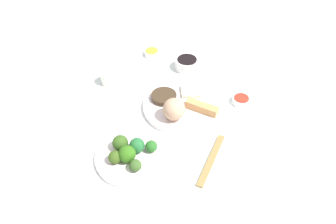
{
  "coord_description": "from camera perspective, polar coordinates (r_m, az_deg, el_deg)",
  "views": [
    {
      "loc": [
        0.1,
        0.9,
        0.83
      ],
      "look_at": [
        0.04,
        0.08,
        0.06
      ],
      "focal_mm": 35.69,
      "sensor_mm": 36.0,
      "label": 1
    }
  ],
  "objects": [
    {
      "name": "spring_roll",
      "position": [
        1.16,
        5.82,
        0.77
      ],
      "size": [
        0.11,
        0.09,
        0.03
      ],
      "primitive_type": "cube",
      "rotation": [
        0.0,
        0.0,
        2.58
      ],
      "color": "tan",
      "rests_on": "main_plate"
    },
    {
      "name": "sauce_ramekin_hot_mustard_liquid",
      "position": [
        1.45,
        -2.78,
        10.43
      ],
      "size": [
        0.05,
        0.05,
        0.0
      ],
      "primitive_type": "cylinder",
      "color": "yellow",
      "rests_on": "sauce_ramekin_hot_mustard"
    },
    {
      "name": "sauce_ramekin_hot_mustard",
      "position": [
        1.46,
        -2.76,
        10.03
      ],
      "size": [
        0.06,
        0.06,
        0.02
      ],
      "primitive_type": "cylinder",
      "color": "white",
      "rests_on": "tabletop"
    },
    {
      "name": "chopsticks_pair",
      "position": [
        1.04,
        7.4,
        -8.1
      ],
      "size": [
        0.12,
        0.2,
        0.01
      ],
      "primitive_type": "cube",
      "rotation": [
        0.0,
        0.0,
        1.09
      ],
      "color": "#A07D45",
      "rests_on": "tabletop"
    },
    {
      "name": "crab_rangoon_wonton",
      "position": [
        1.24,
        3.85,
        3.55
      ],
      "size": [
        0.07,
        0.07,
        0.01
      ],
      "primitive_type": "cube",
      "rotation": [
        0.0,
        0.0,
        -0.01
      ],
      "color": "beige",
      "rests_on": "main_plate"
    },
    {
      "name": "broccoli_floret_0",
      "position": [
        1.03,
        -2.87,
        -5.87
      ],
      "size": [
        0.04,
        0.04,
        0.04
      ],
      "primitive_type": "sphere",
      "color": "#2A6926",
      "rests_on": "broccoli_plate"
    },
    {
      "name": "broccoli_floret_2",
      "position": [
        1.01,
        -7.0,
        -7.12
      ],
      "size": [
        0.05,
        0.05,
        0.05
      ],
      "primitive_type": "sphere",
      "color": "#346E19",
      "rests_on": "broccoli_plate"
    },
    {
      "name": "sauce_ramekin_sweet_and_sour",
      "position": [
        1.24,
        12.37,
        1.93
      ],
      "size": [
        0.06,
        0.06,
        0.02
      ],
      "primitive_type": "cylinder",
      "color": "white",
      "rests_on": "tabletop"
    },
    {
      "name": "main_plate",
      "position": [
        1.2,
        2.47,
        1.02
      ],
      "size": [
        0.28,
        0.28,
        0.02
      ],
      "primitive_type": "cylinder",
      "color": "white",
      "rests_on": "tabletop"
    },
    {
      "name": "broccoli_floret_4",
      "position": [
        1.01,
        -9.07,
        -7.63
      ],
      "size": [
        0.04,
        0.04,
        0.04
      ],
      "primitive_type": "sphere",
      "color": "#3C5A1C",
      "rests_on": "broccoli_plate"
    },
    {
      "name": "broccoli_floret_5",
      "position": [
        1.04,
        -8.15,
        -5.24
      ],
      "size": [
        0.05,
        0.05,
        0.05
      ],
      "primitive_type": "sphere",
      "color": "#395F20",
      "rests_on": "broccoli_plate"
    },
    {
      "name": "broccoli_floret_3",
      "position": [
        1.03,
        -5.33,
        -5.71
      ],
      "size": [
        0.05,
        0.05,
        0.05
      ],
      "primitive_type": "sphere",
      "color": "#266D35",
      "rests_on": "broccoli_plate"
    },
    {
      "name": "soy_sauce_bowl_liquid",
      "position": [
        1.36,
        3.28,
        8.96
      ],
      "size": [
        0.08,
        0.08,
        0.0
      ],
      "primitive_type": "cylinder",
      "color": "black",
      "rests_on": "soy_sauce_bowl"
    },
    {
      "name": "tabletop",
      "position": [
        1.22,
        1.6,
        0.98
      ],
      "size": [
        2.2,
        2.2,
        0.02
      ],
      "primitive_type": "cube",
      "color": "white",
      "rests_on": "ground"
    },
    {
      "name": "rice_scoop",
      "position": [
        1.11,
        1.03,
        0.48
      ],
      "size": [
        0.08,
        0.08,
        0.08
      ],
      "primitive_type": "sphere",
      "color": "tan",
      "rests_on": "main_plate"
    },
    {
      "name": "soy_sauce_bowl",
      "position": [
        1.38,
        3.25,
        8.19
      ],
      "size": [
        0.1,
        0.1,
        0.04
      ],
      "primitive_type": "cylinder",
      "color": "white",
      "rests_on": "tabletop"
    },
    {
      "name": "stir_fry_heap",
      "position": [
        1.21,
        -0.7,
        2.64
      ],
      "size": [
        0.09,
        0.09,
        0.02
      ],
      "primitive_type": "cylinder",
      "color": "#423120",
      "rests_on": "main_plate"
    },
    {
      "name": "broccoli_plate",
      "position": [
        1.04,
        -6.02,
        -7.51
      ],
      "size": [
        0.23,
        0.23,
        0.01
      ],
      "primitive_type": "cylinder",
      "color": "white",
      "rests_on": "tabletop"
    },
    {
      "name": "broccoli_floret_1",
      "position": [
        0.99,
        -5.58,
        -9.06
      ],
      "size": [
        0.04,
        0.04,
        0.04
      ],
      "primitive_type": "sphere",
      "color": "#3C6028",
      "rests_on": "broccoli_plate"
    },
    {
      "name": "sauce_ramekin_sweet_and_sour_liquid",
      "position": [
        1.23,
        12.46,
        2.36
      ],
      "size": [
        0.05,
        0.05,
        0.0
      ],
      "primitive_type": "cylinder",
      "color": "red",
      "rests_on": "sauce_ramekin_sweet_and_sour"
    },
    {
      "name": "teacup",
      "position": [
        1.31,
        -10.14,
        5.83
      ],
      "size": [
        0.06,
        0.06,
        0.05
      ],
      "primitive_type": "cylinder",
      "color": "white",
      "rests_on": "tabletop"
    }
  ]
}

